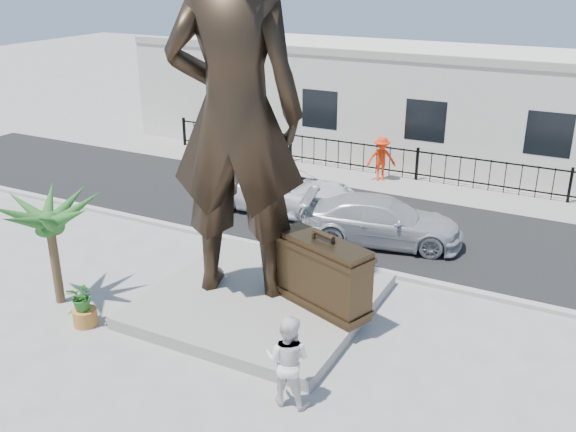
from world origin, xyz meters
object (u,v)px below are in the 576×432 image
object	(u,v)px
statue	(235,115)
car_white	(287,191)
tourist	(288,361)
suitcase	(322,274)

from	to	relation	value
statue	car_white	bearing A→B (deg)	-91.96
tourist	car_white	world-z (taller)	tourist
tourist	car_white	bearing A→B (deg)	-69.41
suitcase	statue	bearing A→B (deg)	-159.32
suitcase	car_white	size ratio (longest dim) A/B	0.48
statue	car_white	size ratio (longest dim) A/B	1.72
statue	suitcase	size ratio (longest dim) A/B	3.59
statue	tourist	xyz separation A→B (m)	(2.99, -3.14, -3.74)
suitcase	tourist	distance (m)	3.25
suitcase	tourist	bearing A→B (deg)	-56.70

